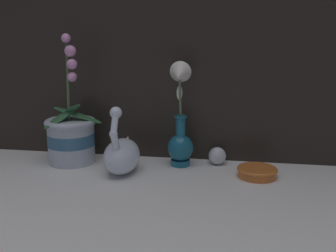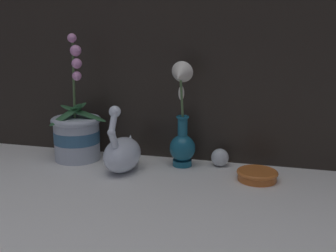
{
  "view_description": "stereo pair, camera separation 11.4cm",
  "coord_description": "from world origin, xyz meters",
  "views": [
    {
      "loc": [
        0.21,
        -0.96,
        0.4
      ],
      "look_at": [
        0.03,
        0.14,
        0.14
      ],
      "focal_mm": 42.0,
      "sensor_mm": 36.0,
      "label": 1
    },
    {
      "loc": [
        0.32,
        -0.94,
        0.4
      ],
      "look_at": [
        0.03,
        0.14,
        0.14
      ],
      "focal_mm": 42.0,
      "sensor_mm": 36.0,
      "label": 2
    }
  ],
  "objects": [
    {
      "name": "amber_dish",
      "position": [
        0.29,
        0.14,
        0.02
      ],
      "size": [
        0.12,
        0.12,
        0.03
      ],
      "color": "#C66628",
      "rests_on": "ground_plane"
    },
    {
      "name": "blue_vase",
      "position": [
        0.06,
        0.19,
        0.12
      ],
      "size": [
        0.08,
        0.11,
        0.33
      ],
      "color": "#195B75",
      "rests_on": "ground_plane"
    },
    {
      "name": "ground_plane",
      "position": [
        0.0,
        0.0,
        0.0
      ],
      "size": [
        2.8,
        2.8,
        0.0
      ],
      "primitive_type": "plane",
      "color": "silver"
    },
    {
      "name": "glass_sphere",
      "position": [
        0.17,
        0.23,
        0.03
      ],
      "size": [
        0.06,
        0.06,
        0.06
      ],
      "color": "silver",
      "rests_on": "ground_plane"
    },
    {
      "name": "orchid_potted_plant",
      "position": [
        -0.29,
        0.18,
        0.09
      ],
      "size": [
        0.19,
        0.17,
        0.4
      ],
      "color": "#B2BCCC",
      "rests_on": "ground_plane"
    },
    {
      "name": "swan_figurine",
      "position": [
        -0.1,
        0.11,
        0.06
      ],
      "size": [
        0.1,
        0.18,
        0.21
      ],
      "color": "silver",
      "rests_on": "ground_plane"
    }
  ]
}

